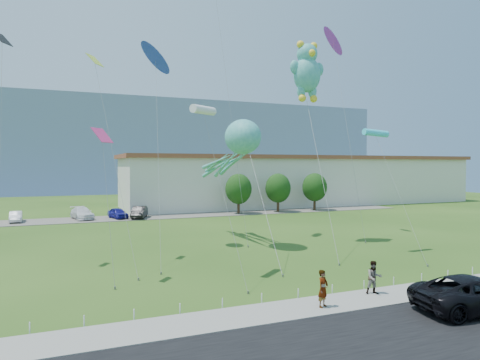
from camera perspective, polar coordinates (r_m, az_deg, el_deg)
name	(u,v)px	position (r m, az deg, el deg)	size (l,w,h in m)	color
ground	(302,289)	(23.76, 8.31, -14.23)	(160.00, 160.00, 0.00)	#294B15
road	(416,348)	(17.71, 22.41, -20.04)	(80.00, 8.00, 0.06)	black
sidewalk	(332,304)	(21.52, 12.17, -15.85)	(80.00, 2.50, 0.10)	gray
parking_strip	(164,216)	(56.26, -10.11, -4.77)	(70.00, 6.00, 0.06)	#59544C
hill_ridge	(106,146)	(140.26, -17.40, 4.31)	(160.00, 50.00, 25.00)	#7589A2
warehouse	(303,180)	(73.97, 8.44, 0.04)	(61.00, 15.00, 8.20)	beige
rope_fence	(316,291)	(22.62, 10.04, -14.41)	(26.05, 0.05, 0.50)	white
tree_near	(239,189)	(57.93, -0.20, -1.21)	(3.60, 3.60, 5.47)	#3F2B19
tree_mid	(278,188)	(60.42, 5.09, -1.08)	(3.60, 3.60, 5.47)	#3F2B19
tree_far	(315,187)	(63.38, 9.92, -0.96)	(3.60, 3.60, 5.47)	#3F2B19
suv	(475,294)	(22.51, 28.90, -13.12)	(2.63, 5.71, 1.59)	black
pedestrian_left	(323,288)	(20.63, 11.01, -14.01)	(0.62, 0.41, 1.71)	gray
pedestrian_right	(374,277)	(23.21, 17.45, -12.29)	(0.81, 0.63, 1.67)	gray
parked_car_silver	(16,217)	(55.91, -27.72, -4.35)	(1.30, 3.72, 1.23)	silver
parked_car_white	(82,213)	(55.69, -20.32, -4.16)	(1.99, 4.90, 1.42)	white
parked_car_blue	(118,213)	(55.04, -15.97, -4.26)	(1.51, 3.75, 1.28)	navy
parked_car_black	(139,212)	(54.75, -13.28, -4.19)	(1.53, 4.39, 1.45)	black
octopus_kite	(236,148)	(35.35, -0.54, 4.26)	(2.78, 16.57, 10.26)	teal
teddy_bear_kite	(307,70)	(38.03, 8.93, 14.26)	(4.20, 9.53, 17.16)	teal
small_kite_yellow	(99,84)	(30.95, -18.23, 12.05)	(2.54, 7.23, 14.29)	#B9DC33
small_kite_white	(204,111)	(25.68, -4.86, 9.11)	(1.32, 5.56, 10.33)	white
small_kite_black	(2,66)	(31.43, -29.19, 13.11)	(1.29, 4.80, 15.12)	black
small_kite_pink	(103,149)	(25.12, -17.76, 3.97)	(1.29, 2.50, 8.74)	#D32F70
small_kite_purple	(334,45)	(44.57, 12.42, 17.13)	(1.80, 6.97, 19.46)	purple
small_kite_cyan	(376,134)	(34.12, 17.68, 5.88)	(0.50, 6.44, 9.50)	#36D3F5
small_kite_blue	(156,62)	(35.69, -11.17, 15.23)	(2.42, 9.47, 15.86)	blue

